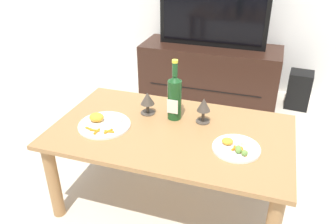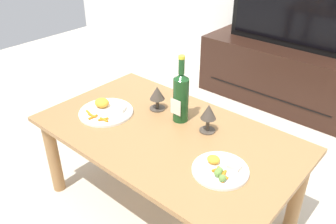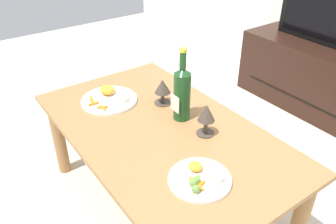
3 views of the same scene
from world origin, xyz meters
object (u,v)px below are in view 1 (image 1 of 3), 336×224
at_px(wine_bottle, 175,96).
at_px(tv_stand, 209,71).
at_px(dinner_plate_left, 104,124).
at_px(goblet_left, 147,100).
at_px(goblet_right, 204,106).
at_px(dining_table, 171,142).
at_px(dinner_plate_right, 236,147).
at_px(tv_screen, 213,15).
at_px(floor_speaker, 299,90).

bearing_deg(wine_bottle, tv_stand, 93.11).
xyz_separation_m(wine_bottle, dinner_plate_left, (-0.36, -0.21, -0.13)).
bearing_deg(dinner_plate_left, goblet_left, 49.48).
xyz_separation_m(wine_bottle, goblet_right, (0.17, 0.01, -0.04)).
xyz_separation_m(dining_table, goblet_left, (-0.19, 0.14, 0.17)).
relative_size(dining_table, goblet_left, 9.63).
distance_m(tv_stand, wine_bottle, 1.52).
bearing_deg(goblet_left, dinner_plate_right, -21.40).
height_order(goblet_right, dinner_plate_left, goblet_right).
bearing_deg(wine_bottle, goblet_right, 2.11).
relative_size(tv_screen, dinner_plate_left, 3.45).
bearing_deg(goblet_right, dining_table, -136.69).
bearing_deg(floor_speaker, goblet_left, -118.87).
bearing_deg(dinner_plate_right, goblet_left, 158.60).
bearing_deg(dining_table, goblet_left, 144.05).
bearing_deg(dinner_plate_right, floor_speaker, 76.87).
bearing_deg(dining_table, tv_stand, 93.64).
xyz_separation_m(dinner_plate_left, dinner_plate_right, (0.75, -0.00, -0.00)).
xyz_separation_m(tv_screen, floor_speaker, (0.86, -0.01, -0.63)).
relative_size(floor_speaker, goblet_left, 2.54).
relative_size(dining_table, tv_screen, 1.30).
bearing_deg(floor_speaker, dinner_plate_right, -98.54).
distance_m(dining_table, tv_stand, 1.61).
xyz_separation_m(floor_speaker, goblet_right, (-0.61, -1.44, 0.44)).
relative_size(tv_screen, wine_bottle, 2.83).
bearing_deg(tv_stand, goblet_right, -80.26).
xyz_separation_m(goblet_left, goblet_right, (0.34, -0.00, 0.01)).
height_order(tv_stand, goblet_right, goblet_right).
relative_size(wine_bottle, dinner_plate_left, 1.22).
relative_size(tv_stand, dinner_plate_right, 5.50).
xyz_separation_m(tv_stand, dinner_plate_left, (-0.28, -1.67, 0.27)).
distance_m(tv_screen, floor_speaker, 1.06).
distance_m(wine_bottle, goblet_left, 0.18).
bearing_deg(wine_bottle, floor_speaker, 61.62).
distance_m(dinner_plate_left, dinner_plate_right, 0.75).
distance_m(dining_table, wine_bottle, 0.26).
xyz_separation_m(dining_table, floor_speaker, (0.76, 1.58, -0.26)).
height_order(tv_screen, goblet_right, tv_screen).
relative_size(dining_table, tv_stand, 0.98).
bearing_deg(goblet_right, wine_bottle, -177.89).
distance_m(goblet_left, dinner_plate_left, 0.30).
bearing_deg(goblet_left, goblet_right, -0.00).
xyz_separation_m(dining_table, dinner_plate_right, (0.37, -0.08, 0.10)).
bearing_deg(goblet_left, tv_stand, 86.42).
bearing_deg(goblet_right, dinner_plate_left, -157.62).
relative_size(tv_stand, goblet_left, 9.80).
relative_size(wine_bottle, goblet_left, 2.63).
distance_m(tv_screen, goblet_left, 1.47).
distance_m(floor_speaker, dinner_plate_right, 1.74).
bearing_deg(dining_table, floor_speaker, 64.33).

